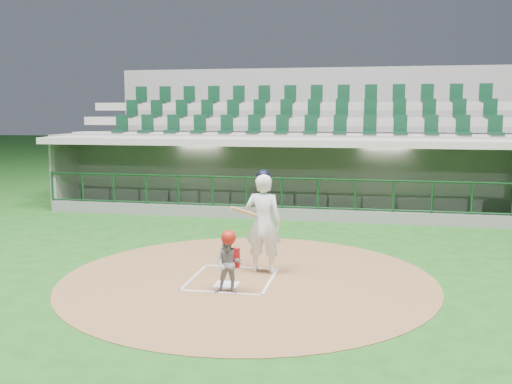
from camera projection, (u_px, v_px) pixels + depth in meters
ground at (235, 275)px, 11.25m from camera, size 120.00×120.00×0.00m
dirt_circle at (248, 279)px, 10.99m from camera, size 7.20×7.20×0.01m
home_plate at (227, 285)px, 10.56m from camera, size 0.43×0.43×0.02m
batter_box_chalk at (232, 279)px, 10.95m from camera, size 1.55×1.80×0.01m
dugout_structure at (290, 180)px, 18.70m from camera, size 16.40×3.70×3.00m
seating_deck at (302, 159)px, 21.63m from camera, size 17.00×6.72×5.15m
batter at (263, 222)px, 11.29m from camera, size 0.91×0.90×2.07m
catcher at (229, 262)px, 10.04m from camera, size 0.53×0.42×1.14m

